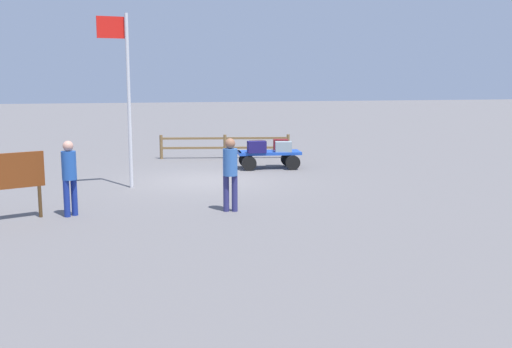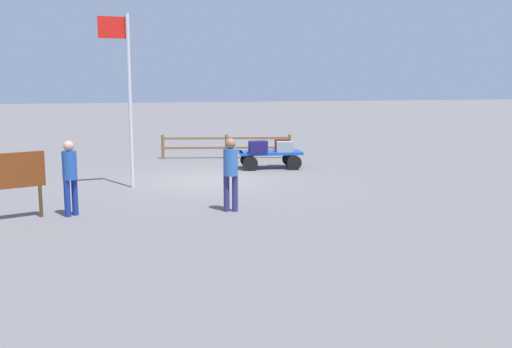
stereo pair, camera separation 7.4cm
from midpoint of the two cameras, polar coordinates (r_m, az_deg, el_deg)
ground_plane at (r=18.81m, az=-4.64°, el=-0.58°), size 120.00×120.00×0.00m
luggage_cart at (r=21.14m, az=1.08°, el=1.72°), size 2.24×1.26×0.60m
suitcase_dark at (r=21.52m, az=2.24°, el=2.79°), size 0.57×0.38×0.38m
suitcase_olive at (r=21.32m, az=0.05°, el=2.70°), size 0.57×0.44×0.35m
suitcase_maroon at (r=20.96m, az=2.50°, el=2.58°), size 0.63×0.50×0.35m
suitcase_grey at (r=20.65m, az=-0.03°, el=2.56°), size 0.62×0.35×0.40m
worker_lead at (r=14.24m, az=-2.59°, el=0.51°), size 0.41×0.41×1.74m
worker_trailing at (r=14.38m, az=-17.30°, el=0.12°), size 0.46×0.46×1.74m
flagpole at (r=17.60m, az=-12.34°, el=8.07°), size 0.86×0.17×4.91m
signboard at (r=14.36m, az=-21.89°, el=-0.09°), size 1.21×0.55×1.51m
wooden_fence at (r=23.77m, az=-3.03°, el=2.80°), size 5.01×1.00×0.94m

